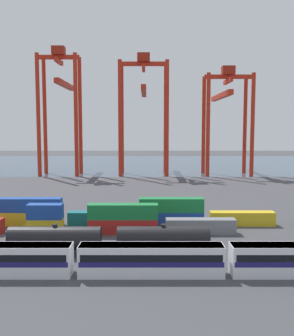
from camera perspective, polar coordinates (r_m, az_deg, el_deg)
The scene contains 18 objects.
ground_plane at distance 111.86m, azimuth -3.33°, elevation -3.71°, with size 420.00×420.00×0.00m, color #424247.
harbour_water at distance 204.35m, azimuth -1.89°, elevation 0.60°, with size 400.00×110.00×0.01m, color #384C60.
passenger_train at distance 51.25m, azimuth 0.45°, elevation -12.73°, with size 55.86×3.14×3.90m.
freight_tank_row at distance 60.35m, azimuth -13.07°, elevation -9.98°, with size 44.48×3.09×4.55m.
shipping_container_1 at distance 72.74m, azimuth -14.38°, elevation -8.01°, with size 6.04×2.44×2.60m, color gold.
shipping_container_2 at distance 72.18m, azimuth -14.43°, elevation -6.01°, with size 6.04×2.44×2.60m, color #1C4299.
shipping_container_3 at distance 70.68m, azimuth -3.58°, elevation -8.25°, with size 12.10×2.44×2.60m, color #AD211C.
shipping_container_4 at distance 70.10m, azimuth -3.60°, elevation -6.18°, with size 12.10×2.44×2.60m, color #197538.
shipping_container_5 at distance 71.17m, azimuth 7.46°, elevation -8.19°, with size 12.10×2.44×2.60m, color slate.
shipping_container_7 at distance 79.45m, azimuth -16.48°, elevation -6.90°, with size 12.10×2.44×2.60m, color gold.
shipping_container_8 at distance 78.93m, azimuth -16.53°, elevation -5.06°, with size 12.10×2.44×2.60m, color #1C4299.
shipping_container_9 at distance 76.79m, azimuth -6.78°, elevation -7.14°, with size 12.10×2.44×2.60m, color #146066.
shipping_container_10 at distance 76.43m, azimuth 3.31°, elevation -7.17°, with size 12.10×2.44×2.60m, color #1C4299.
shipping_container_11 at distance 75.89m, azimuth 3.32°, elevation -5.26°, with size 12.10×2.44×2.60m, color #197538.
shipping_container_12 at distance 78.38m, azimuth 13.20°, elevation -6.99°, with size 12.10×2.44×2.60m, color gold.
gantry_crane_west at distance 162.65m, azimuth -12.31°, elevation 9.57°, with size 15.73×33.48×49.16m.
gantry_crane_central at distance 159.85m, azimuth -0.63°, elevation 9.35°, with size 19.14×38.52×46.64m.
gantry_crane_east at distance 163.22m, azimuth 10.96°, elevation 8.40°, with size 18.24×40.84×41.79m.
Camera 1 is at (6.18, -70.16, 18.41)m, focal length 42.90 mm.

